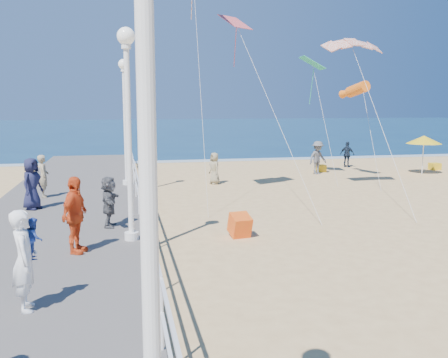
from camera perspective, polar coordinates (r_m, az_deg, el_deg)
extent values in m
plane|color=#DAB272|center=(14.40, 11.51, -7.18)|extent=(160.00, 160.00, 0.00)
cube|color=#0D304F|center=(78.01, -7.62, 5.73)|extent=(160.00, 90.00, 0.05)
cube|color=silver|center=(33.90, -2.18, 2.11)|extent=(160.00, 1.20, 0.04)
cube|color=#635E59|center=(13.39, -19.80, -7.86)|extent=(5.00, 44.00, 0.40)
cube|color=white|center=(12.96, -9.30, -2.30)|extent=(0.05, 42.00, 0.06)
cube|color=white|center=(13.06, -9.25, -4.46)|extent=(0.05, 42.00, 0.04)
cylinder|color=white|center=(3.86, -8.51, -7.00)|extent=(0.14, 0.14, 4.70)
cylinder|color=white|center=(13.16, -10.51, -6.41)|extent=(0.36, 0.36, 0.20)
cylinder|color=white|center=(12.76, -10.81, 3.84)|extent=(0.14, 0.14, 4.70)
sphere|color=white|center=(12.82, -11.15, 15.72)|extent=(0.44, 0.44, 0.44)
cylinder|color=white|center=(21.98, -11.03, -0.37)|extent=(0.36, 0.36, 0.20)
cylinder|color=white|center=(21.74, -11.21, 5.75)|extent=(0.14, 0.14, 4.70)
sphere|color=white|center=(21.78, -11.42, 12.73)|extent=(0.44, 0.44, 0.44)
imported|color=white|center=(9.14, -21.86, -8.62)|extent=(0.51, 0.69, 1.74)
imported|color=#2E4BAC|center=(9.17, -20.89, -6.33)|extent=(0.32, 0.38, 0.71)
imported|color=#D8471B|center=(12.14, -16.67, -3.98)|extent=(0.81, 1.15, 1.82)
imported|color=#1A1C3B|center=(17.65, -21.12, -0.50)|extent=(0.87, 0.99, 1.72)
imported|color=#4F5054|center=(14.51, -13.01, -2.54)|extent=(0.55, 1.38, 1.45)
imported|color=gray|center=(19.75, -19.94, 0.31)|extent=(0.48, 0.64, 1.60)
imported|color=#545558|center=(28.03, 10.66, 2.42)|extent=(1.35, 1.07, 1.83)
imported|color=#182334|center=(31.48, 13.91, 2.75)|extent=(0.88, 0.96, 1.58)
imported|color=gray|center=(24.14, -1.10, 1.23)|extent=(0.69, 0.86, 1.54)
cube|color=red|center=(14.64, 1.82, -5.54)|extent=(0.66, 0.79, 0.74)
cylinder|color=white|center=(29.61, 21.77, 2.24)|extent=(0.05, 0.05, 1.80)
cone|color=gold|center=(29.53, 21.88, 4.20)|extent=(1.90, 1.90, 0.45)
cube|color=gold|center=(29.09, 10.95, 1.21)|extent=(0.55, 0.55, 0.40)
cube|color=yellow|center=(31.95, 22.94, 1.34)|extent=(0.55, 0.55, 0.40)
cylinder|color=orange|center=(26.27, 15.02, 9.88)|extent=(0.95, 2.36, 1.01)
cube|color=#D74F55|center=(21.18, 1.29, 17.49)|extent=(1.47, 1.44, 0.60)
cube|color=#24AC79|center=(26.30, 10.05, 12.93)|extent=(1.35, 1.47, 0.65)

